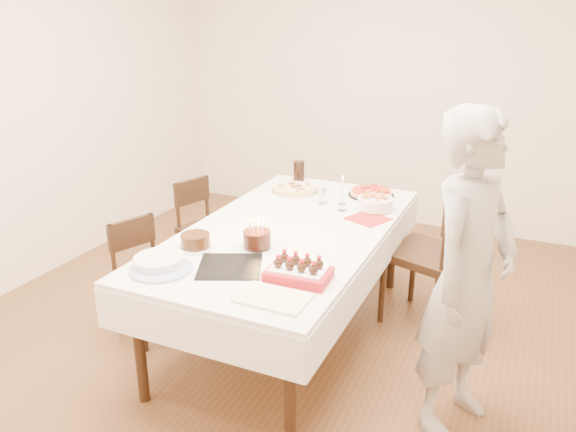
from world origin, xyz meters
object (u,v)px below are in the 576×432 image
at_px(dining_table, 288,283).
at_px(chair_right_savory, 427,254).
at_px(chair_left_dessert, 149,280).
at_px(cola_glass, 299,171).
at_px(birthday_cake, 257,233).
at_px(person, 468,277).
at_px(strawberry_box, 298,272).
at_px(layer_cake, 196,241).
at_px(chair_left_savory, 207,230).
at_px(pizza_white, 295,189).
at_px(taper_candle, 342,193).
at_px(pasta_bowl, 375,203).
at_px(pizza_pepperoni, 371,193).

height_order(dining_table, chair_right_savory, chair_right_savory).
distance_m(chair_left_dessert, cola_glass, 1.48).
relative_size(dining_table, birthday_cake, 13.64).
relative_size(chair_left_dessert, person, 0.47).
bearing_deg(strawberry_box, birthday_cake, 144.30).
bearing_deg(layer_cake, birthday_cake, 25.74).
relative_size(cola_glass, layer_cake, 0.75).
relative_size(chair_left_savory, pizza_white, 2.21).
bearing_deg(taper_candle, birthday_cake, -105.71).
height_order(pizza_white, layer_cake, layer_cake).
bearing_deg(strawberry_box, chair_right_savory, 69.54).
distance_m(dining_table, taper_candle, 0.70).
height_order(chair_left_savory, cola_glass, cola_glass).
bearing_deg(person, cola_glass, 68.24).
bearing_deg(cola_glass, layer_cake, -89.74).
height_order(dining_table, layer_cake, layer_cake).
bearing_deg(layer_cake, chair_left_dessert, 163.16).
xyz_separation_m(pizza_white, strawberry_box, (0.60, -1.31, 0.02)).
xyz_separation_m(chair_right_savory, chair_left_dessert, (-1.59, -0.89, -0.11)).
distance_m(chair_right_savory, chair_left_savory, 1.72).
bearing_deg(birthday_cake, strawberry_box, -35.70).
bearing_deg(birthday_cake, person, -1.93).
bearing_deg(taper_candle, pasta_bowl, 27.87).
distance_m(chair_right_savory, layer_cake, 1.55).
relative_size(chair_right_savory, layer_cake, 4.74).
bearing_deg(taper_candle, pizza_pepperoni, 77.17).
xyz_separation_m(chair_right_savory, chair_left_savory, (-1.72, 0.01, -0.11)).
bearing_deg(chair_left_dessert, pizza_white, -98.12).
height_order(chair_left_savory, chair_left_dessert, chair_left_savory).
distance_m(chair_left_dessert, taper_candle, 1.39).
bearing_deg(chair_right_savory, strawberry_box, -92.56).
distance_m(pizza_pepperoni, strawberry_box, 1.46).
distance_m(chair_right_savory, taper_candle, 0.69).
relative_size(dining_table, pizza_pepperoni, 6.49).
distance_m(cola_glass, strawberry_box, 1.74).
bearing_deg(birthday_cake, chair_left_dessert, -179.54).
bearing_deg(cola_glass, pizza_white, -71.74).
relative_size(chair_right_savory, strawberry_box, 3.17).
bearing_deg(chair_left_dessert, cola_glass, -89.12).
height_order(taper_candle, strawberry_box, taper_candle).
xyz_separation_m(chair_right_savory, pizza_white, (-1.02, 0.16, 0.27)).
distance_m(dining_table, cola_glass, 1.14).
distance_m(pasta_bowl, cola_glass, 0.86).
xyz_separation_m(chair_left_dessert, strawberry_box, (1.16, -0.26, 0.40)).
xyz_separation_m(chair_left_dessert, layer_cake, (0.48, -0.14, 0.41)).
relative_size(chair_right_savory, pasta_bowl, 4.22).
distance_m(taper_candle, cola_glass, 0.76).
relative_size(chair_right_savory, taper_candle, 3.99).
bearing_deg(pasta_bowl, birthday_cake, -115.11).
height_order(pasta_bowl, cola_glass, cola_glass).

